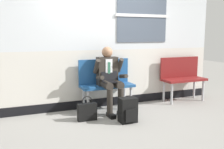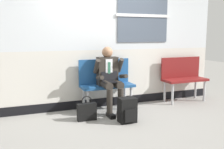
{
  "view_description": "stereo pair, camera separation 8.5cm",
  "coord_description": "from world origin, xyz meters",
  "px_view_note": "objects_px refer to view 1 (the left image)",
  "views": [
    {
      "loc": [
        -1.89,
        -4.41,
        1.5
      ],
      "look_at": [
        -0.02,
        0.05,
        0.75
      ],
      "focal_mm": 41.39,
      "sensor_mm": 36.0,
      "label": 1
    },
    {
      "loc": [
        -1.81,
        -4.44,
        1.5
      ],
      "look_at": [
        -0.02,
        0.05,
        0.75
      ],
      "focal_mm": 41.39,
      "sensor_mm": 36.0,
      "label": 2
    }
  ],
  "objects_px": {
    "backpack": "(128,110)",
    "person_seated": "(110,77)",
    "bench_with_person": "(106,81)",
    "bench_empty": "(182,75)",
    "handbag": "(87,111)"
  },
  "relations": [
    {
      "from": "backpack",
      "to": "person_seated",
      "type": "bearing_deg",
      "value": 95.02
    },
    {
      "from": "bench_with_person",
      "to": "bench_empty",
      "type": "xyz_separation_m",
      "value": [
        1.87,
        -0.0,
        -0.01
      ]
    },
    {
      "from": "backpack",
      "to": "bench_with_person",
      "type": "bearing_deg",
      "value": 93.86
    },
    {
      "from": "backpack",
      "to": "handbag",
      "type": "distance_m",
      "value": 0.72
    },
    {
      "from": "person_seated",
      "to": "bench_empty",
      "type": "bearing_deg",
      "value": 6.25
    },
    {
      "from": "bench_with_person",
      "to": "person_seated",
      "type": "relative_size",
      "value": 0.83
    },
    {
      "from": "person_seated",
      "to": "handbag",
      "type": "bearing_deg",
      "value": -150.21
    },
    {
      "from": "bench_empty",
      "to": "bench_with_person",
      "type": "bearing_deg",
      "value": 179.93
    },
    {
      "from": "bench_with_person",
      "to": "backpack",
      "type": "relative_size",
      "value": 2.45
    },
    {
      "from": "bench_with_person",
      "to": "backpack",
      "type": "distance_m",
      "value": 0.97
    },
    {
      "from": "bench_with_person",
      "to": "bench_empty",
      "type": "relative_size",
      "value": 1.04
    },
    {
      "from": "bench_with_person",
      "to": "handbag",
      "type": "xyz_separation_m",
      "value": [
        -0.56,
        -0.53,
        -0.42
      ]
    },
    {
      "from": "bench_with_person",
      "to": "person_seated",
      "type": "distance_m",
      "value": 0.23
    },
    {
      "from": "bench_with_person",
      "to": "bench_empty",
      "type": "height_order",
      "value": "bench_with_person"
    },
    {
      "from": "bench_empty",
      "to": "person_seated",
      "type": "bearing_deg",
      "value": -173.75
    }
  ]
}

